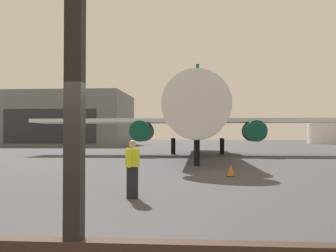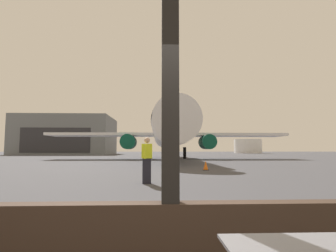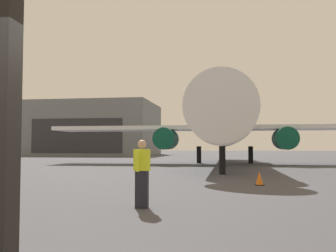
{
  "view_description": "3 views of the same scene",
  "coord_description": "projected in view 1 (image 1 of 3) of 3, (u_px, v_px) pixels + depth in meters",
  "views": [
    {
      "loc": [
        1.44,
        -4.39,
        1.89
      ],
      "look_at": [
        -0.48,
        19.82,
        2.47
      ],
      "focal_mm": 41.34,
      "sensor_mm": 36.0,
      "label": 1
    },
    {
      "loc": [
        -0.15,
        -3.05,
        1.29
      ],
      "look_at": [
        0.67,
        16.64,
        3.04
      ],
      "focal_mm": 28.17,
      "sensor_mm": 36.0,
      "label": 2
    },
    {
      "loc": [
        1.65,
        -2.61,
        1.57
      ],
      "look_at": [
        -1.45,
        17.24,
        2.65
      ],
      "focal_mm": 41.07,
      "sensor_mm": 36.0,
      "label": 3
    }
  ],
  "objects": [
    {
      "name": "distant_hangar",
      "position": [
        67.0,
        120.0,
        74.8
      ],
      "size": [
        23.28,
        17.77,
        9.86
      ],
      "color": "slate",
      "rests_on": "ground"
    },
    {
      "name": "fuel_storage_tank",
      "position": [
        329.0,
        133.0,
        86.46
      ],
      "size": [
        9.09,
        9.09,
        4.67
      ],
      "primitive_type": "cylinder",
      "color": "white",
      "rests_on": "ground"
    },
    {
      "name": "ground_crew_worker",
      "position": [
        132.0,
        168.0,
        11.52
      ],
      "size": [
        0.4,
        0.55,
        1.74
      ],
      "color": "black",
      "rests_on": "ground"
    },
    {
      "name": "traffic_cone",
      "position": [
        231.0,
        171.0,
        17.6
      ],
      "size": [
        0.36,
        0.36,
        0.58
      ],
      "color": "orange",
      "rests_on": "ground"
    },
    {
      "name": "airplane",
      "position": [
        197.0,
        117.0,
        35.4
      ],
      "size": [
        31.59,
        30.84,
        10.52
      ],
      "color": "silver",
      "rests_on": "ground"
    },
    {
      "name": "window_frame",
      "position": [
        74.0,
        178.0,
        4.47
      ],
      "size": [
        7.29,
        0.24,
        3.98
      ],
      "color": "#38281E",
      "rests_on": "ground"
    },
    {
      "name": "ground_plane",
      "position": [
        186.0,
        152.0,
        44.3
      ],
      "size": [
        220.0,
        220.0,
        0.0
      ],
      "primitive_type": "plane",
      "color": "#424247"
    }
  ]
}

